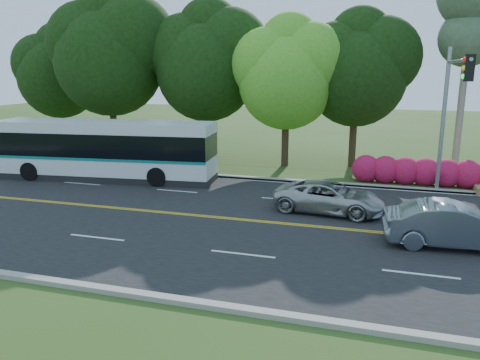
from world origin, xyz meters
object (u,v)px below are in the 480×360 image
(traffic_signal, at_px, (451,99))
(sedan, at_px, (454,225))
(transit_bus, at_px, (105,151))
(suv, at_px, (330,197))

(traffic_signal, xyz_separation_m, sedan, (-0.29, -6.19, -3.89))
(transit_bus, height_order, sedan, transit_bus)
(traffic_signal, relative_size, transit_bus, 0.56)
(transit_bus, xyz_separation_m, suv, (12.64, -2.85, -0.94))
(sedan, height_order, suv, sedan)
(transit_bus, xyz_separation_m, sedan, (17.13, -5.73, -0.82))
(transit_bus, bearing_deg, traffic_signal, -4.62)
(suv, bearing_deg, transit_bus, 84.06)
(sedan, xyz_separation_m, suv, (-4.49, 2.88, -0.11))
(sedan, relative_size, suv, 0.99)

